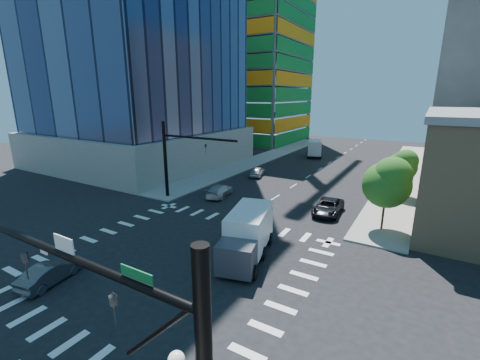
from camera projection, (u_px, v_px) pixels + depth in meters
The scene contains 14 objects.
ground at pixel (176, 261), 24.09m from camera, with size 160.00×160.00×0.00m, color black.
road_markings at pixel (176, 261), 24.09m from camera, with size 20.00×20.00×0.01m, color silver.
sidewalk_ne at pixel (404, 173), 51.18m from camera, with size 5.00×60.00×0.15m, color gray.
sidewalk_nw at pixel (264, 158), 63.49m from camera, with size 5.00×60.00×0.15m, color gray.
construction_building at pixel (252, 45), 82.76m from camera, with size 25.16×34.50×70.60m.
signal_mast_nw at pixel (175, 154), 37.17m from camera, with size 10.20×0.40×9.00m.
tree_south at pixel (388, 182), 28.23m from camera, with size 4.16×4.16×6.82m.
tree_north at pixel (403, 165), 38.24m from camera, with size 3.54×3.52×5.78m.
car_nb_far at pixel (328, 207), 33.55m from camera, with size 2.51×5.44×1.51m, color black.
car_sb_near at pixel (220, 190), 39.35m from camera, with size 2.06×5.07×1.47m, color silver.
car_sb_mid at pixel (258, 171), 49.17m from camera, with size 1.73×4.31×1.47m, color #AFB3B7.
car_sb_cross at pixel (51, 273), 21.22m from camera, with size 1.49×4.27×1.41m, color #434447.
box_truck_near at pixel (246, 239), 24.11m from camera, with size 4.52×7.29×3.56m.
box_truck_far at pixel (314, 149), 64.88m from camera, with size 4.60×6.95×3.37m.
Camera 1 is at (15.23, -16.21, 12.10)m, focal length 24.00 mm.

